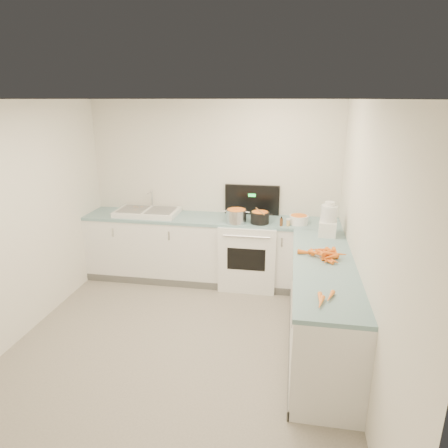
% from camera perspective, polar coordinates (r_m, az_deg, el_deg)
% --- Properties ---
extents(floor, '(3.50, 4.00, 0.00)m').
position_cam_1_polar(floor, '(4.40, -6.58, -17.35)').
color(floor, gray).
rests_on(floor, ground).
extents(ceiling, '(3.50, 4.00, 0.00)m').
position_cam_1_polar(ceiling, '(3.62, -8.01, 17.25)').
color(ceiling, silver).
rests_on(ceiling, ground).
extents(wall_back, '(3.50, 0.00, 2.50)m').
position_cam_1_polar(wall_back, '(5.70, -1.45, 4.76)').
color(wall_back, silver).
rests_on(wall_back, ground).
extents(wall_front, '(3.50, 0.00, 2.50)m').
position_cam_1_polar(wall_front, '(2.20, -23.15, -18.86)').
color(wall_front, silver).
rests_on(wall_front, ground).
extents(wall_left, '(0.00, 4.00, 2.50)m').
position_cam_1_polar(wall_left, '(4.64, -28.41, -0.38)').
color(wall_left, silver).
rests_on(wall_left, ground).
extents(wall_right, '(0.00, 4.00, 2.50)m').
position_cam_1_polar(wall_right, '(3.73, 19.48, -3.20)').
color(wall_right, silver).
rests_on(wall_right, ground).
extents(counter_back, '(3.50, 0.62, 0.94)m').
position_cam_1_polar(counter_back, '(5.64, -1.98, -3.65)').
color(counter_back, white).
rests_on(counter_back, ground).
extents(counter_right, '(0.62, 2.20, 0.94)m').
position_cam_1_polar(counter_right, '(4.28, 13.75, -11.41)').
color(counter_right, white).
rests_on(counter_right, ground).
extents(stove, '(0.76, 0.65, 1.36)m').
position_cam_1_polar(stove, '(5.55, 3.58, -4.01)').
color(stove, white).
rests_on(stove, ground).
extents(sink, '(0.86, 0.52, 0.31)m').
position_cam_1_polar(sink, '(5.73, -10.89, 1.70)').
color(sink, white).
rests_on(sink, counter_back).
extents(steel_pot, '(0.31, 0.31, 0.20)m').
position_cam_1_polar(steel_pot, '(5.25, 1.78, 1.03)').
color(steel_pot, silver).
rests_on(steel_pot, stove).
extents(black_pot, '(0.31, 0.31, 0.17)m').
position_cam_1_polar(black_pot, '(5.25, 5.14, 0.82)').
color(black_pot, black).
rests_on(black_pot, stove).
extents(wooden_spoon, '(0.15, 0.32, 0.01)m').
position_cam_1_polar(wooden_spoon, '(5.22, 5.17, 1.83)').
color(wooden_spoon, '#AD7A47').
rests_on(wooden_spoon, black_pot).
extents(mixing_bowl, '(0.29, 0.29, 0.11)m').
position_cam_1_polar(mixing_bowl, '(5.29, 10.63, 0.62)').
color(mixing_bowl, white).
rests_on(mixing_bowl, counter_back).
extents(extract_bottle, '(0.04, 0.04, 0.10)m').
position_cam_1_polar(extract_bottle, '(5.17, 8.18, 0.27)').
color(extract_bottle, '#593319').
rests_on(extract_bottle, counter_back).
extents(spice_jar, '(0.05, 0.05, 0.08)m').
position_cam_1_polar(spice_jar, '(5.19, 9.15, 0.16)').
color(spice_jar, '#E5B266').
rests_on(spice_jar, counter_back).
extents(food_processor, '(0.23, 0.27, 0.41)m').
position_cam_1_polar(food_processor, '(4.88, 14.67, 0.39)').
color(food_processor, white).
rests_on(food_processor, counter_right).
extents(carrot_pile, '(0.49, 0.42, 0.09)m').
position_cam_1_polar(carrot_pile, '(4.24, 14.11, -4.19)').
color(carrot_pile, orange).
rests_on(carrot_pile, counter_right).
extents(peeled_carrots, '(0.17, 0.31, 0.04)m').
position_cam_1_polar(peeled_carrots, '(3.37, 14.05, -10.38)').
color(peeled_carrots, orange).
rests_on(peeled_carrots, counter_right).
extents(peelings, '(0.22, 0.28, 0.01)m').
position_cam_1_polar(peelings, '(5.82, -12.55, 2.23)').
color(peelings, tan).
rests_on(peelings, sink).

